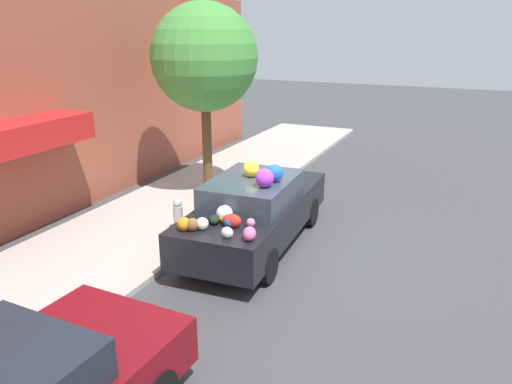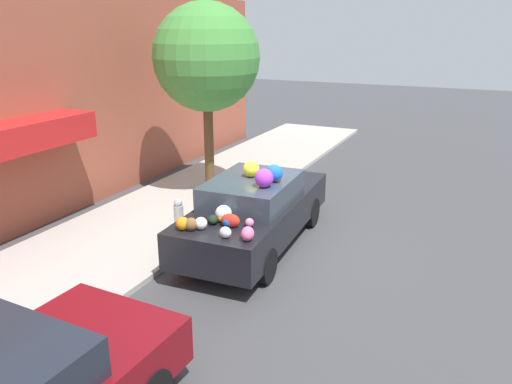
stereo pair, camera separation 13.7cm
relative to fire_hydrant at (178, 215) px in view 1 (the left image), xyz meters
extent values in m
plane|color=#424244|center=(0.25, -1.77, -0.45)|extent=(60.00, 60.00, 0.00)
cube|color=#B2ADA3|center=(0.25, 0.93, -0.40)|extent=(24.00, 3.20, 0.10)
cube|color=#9E4C38|center=(0.25, 3.18, 2.08)|extent=(18.00, 0.30, 5.07)
cube|color=red|center=(-1.84, 2.58, 1.73)|extent=(3.95, 0.90, 0.55)
cylinder|color=brown|center=(2.60, 0.77, 0.89)|extent=(0.24, 0.24, 2.47)
sphere|color=#47933D|center=(2.60, 0.77, 3.03)|extent=(2.60, 2.60, 2.60)
cylinder|color=#B2B2B7|center=(0.00, 0.00, -0.07)|extent=(0.20, 0.20, 0.55)
sphere|color=#B2B2B7|center=(0.00, 0.00, 0.26)|extent=(0.18, 0.18, 0.18)
cube|color=black|center=(0.25, -1.67, 0.20)|extent=(4.55, 1.90, 0.67)
cube|color=#333D47|center=(0.07, -1.68, 0.76)|extent=(2.09, 1.57, 0.46)
cylinder|color=black|center=(1.59, -0.84, -0.13)|extent=(0.64, 0.21, 0.63)
cylinder|color=black|center=(1.67, -2.35, -0.13)|extent=(0.64, 0.21, 0.63)
cylinder|color=black|center=(-1.18, -0.99, -0.13)|extent=(0.64, 0.21, 0.63)
cylinder|color=black|center=(-1.09, -2.50, -0.13)|extent=(0.64, 0.21, 0.63)
sphere|color=red|center=(1.55, -0.99, 0.69)|extent=(0.46, 0.46, 0.33)
sphere|color=blue|center=(-1.27, -1.87, 0.63)|extent=(0.23, 0.23, 0.20)
sphere|color=#AA37C9|center=(-0.31, -2.09, 1.16)|extent=(0.45, 0.45, 0.34)
sphere|color=white|center=(-1.06, -1.67, 0.68)|extent=(0.32, 0.32, 0.29)
ellipsoid|color=red|center=(-1.25, -1.91, 0.65)|extent=(0.22, 0.35, 0.24)
sphere|color=pink|center=(-1.03, -1.74, 0.60)|extent=(0.16, 0.16, 0.14)
ellipsoid|color=pink|center=(-1.62, -2.41, 0.65)|extent=(0.30, 0.26, 0.23)
ellipsoid|color=yellow|center=(-1.12, -1.67, 0.63)|extent=(0.19, 0.16, 0.19)
sphere|color=yellow|center=(0.06, -1.95, 1.09)|extent=(0.29, 0.29, 0.21)
ellipsoid|color=white|center=(-1.68, -2.04, 0.62)|extent=(0.20, 0.23, 0.19)
sphere|color=brown|center=(-1.65, -1.38, 0.64)|extent=(0.28, 0.28, 0.22)
sphere|color=orange|center=(-1.70, -1.25, 0.64)|extent=(0.25, 0.25, 0.23)
sphere|color=blue|center=(0.08, -2.12, 1.15)|extent=(0.38, 0.38, 0.32)
sphere|color=yellow|center=(0.18, -1.60, 1.15)|extent=(0.33, 0.33, 0.31)
sphere|color=white|center=(-1.54, -1.50, 0.64)|extent=(0.27, 0.27, 0.21)
ellipsoid|color=black|center=(-1.26, -1.56, 0.61)|extent=(0.29, 0.28, 0.16)
ellipsoid|color=green|center=(1.30, -1.69, 0.63)|extent=(0.17, 0.24, 0.19)
ellipsoid|color=brown|center=(0.07, -2.19, 1.08)|extent=(0.20, 0.21, 0.18)
sphere|color=pink|center=(-1.10, -2.19, 0.61)|extent=(0.17, 0.17, 0.15)
cylinder|color=black|center=(-4.43, -0.95, -0.14)|extent=(0.61, 0.20, 0.61)
camera|label=1|loc=(-8.15, -5.49, 3.75)|focal=35.00mm
camera|label=2|loc=(-8.10, -5.62, 3.75)|focal=35.00mm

